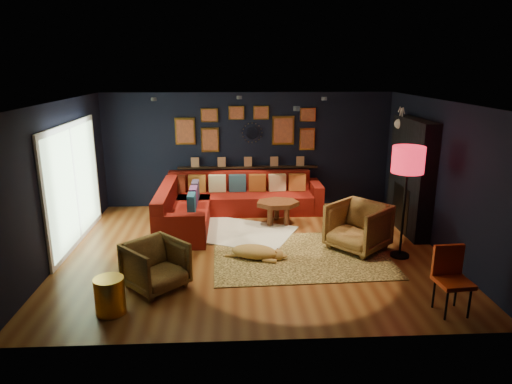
{
  "coord_description": "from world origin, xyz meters",
  "views": [
    {
      "loc": [
        -0.35,
        -7.51,
        3.17
      ],
      "look_at": [
        0.06,
        0.3,
        0.99
      ],
      "focal_mm": 32.0,
      "sensor_mm": 36.0,
      "label": 1
    }
  ],
  "objects_px": {
    "dog": "(254,249)",
    "sectional": "(221,204)",
    "gold_stool": "(110,296)",
    "orange_chair": "(451,274)",
    "coffee_table": "(278,206)",
    "armchair_right": "(358,225)",
    "armchair_left": "(156,263)",
    "floor_lamp": "(408,164)",
    "pouf": "(183,228)"
  },
  "relations": [
    {
      "from": "armchair_left",
      "to": "floor_lamp",
      "type": "xyz_separation_m",
      "value": [
        3.99,
        0.94,
        1.23
      ]
    },
    {
      "from": "armchair_left",
      "to": "gold_stool",
      "type": "relative_size",
      "value": 1.59
    },
    {
      "from": "gold_stool",
      "to": "armchair_left",
      "type": "bearing_deg",
      "value": 53.75
    },
    {
      "from": "coffee_table",
      "to": "armchair_right",
      "type": "relative_size",
      "value": 1.03
    },
    {
      "from": "gold_stool",
      "to": "pouf",
      "type": "bearing_deg",
      "value": 75.57
    },
    {
      "from": "coffee_table",
      "to": "gold_stool",
      "type": "bearing_deg",
      "value": -126.85
    },
    {
      "from": "floor_lamp",
      "to": "sectional",
      "type": "bearing_deg",
      "value": 144.75
    },
    {
      "from": "pouf",
      "to": "armchair_right",
      "type": "relative_size",
      "value": 0.56
    },
    {
      "from": "armchair_right",
      "to": "orange_chair",
      "type": "relative_size",
      "value": 1.03
    },
    {
      "from": "pouf",
      "to": "gold_stool",
      "type": "relative_size",
      "value": 1.06
    },
    {
      "from": "orange_chair",
      "to": "floor_lamp",
      "type": "relative_size",
      "value": 0.47
    },
    {
      "from": "pouf",
      "to": "armchair_left",
      "type": "distance_m",
      "value": 2.01
    },
    {
      "from": "armchair_left",
      "to": "dog",
      "type": "bearing_deg",
      "value": -11.53
    },
    {
      "from": "sectional",
      "to": "coffee_table",
      "type": "bearing_deg",
      "value": -19.47
    },
    {
      "from": "pouf",
      "to": "armchair_left",
      "type": "relative_size",
      "value": 0.67
    },
    {
      "from": "pouf",
      "to": "gold_stool",
      "type": "distance_m",
      "value": 2.76
    },
    {
      "from": "dog",
      "to": "sectional",
      "type": "bearing_deg",
      "value": 120.89
    },
    {
      "from": "orange_chair",
      "to": "armchair_right",
      "type": "bearing_deg",
      "value": 102.15
    },
    {
      "from": "orange_chair",
      "to": "gold_stool",
      "type": "bearing_deg",
      "value": 173.05
    },
    {
      "from": "armchair_left",
      "to": "gold_stool",
      "type": "xyz_separation_m",
      "value": [
        -0.5,
        -0.68,
        -0.14
      ]
    },
    {
      "from": "armchair_left",
      "to": "dog",
      "type": "distance_m",
      "value": 1.77
    },
    {
      "from": "armchair_right",
      "to": "pouf",
      "type": "bearing_deg",
      "value": -144.21
    },
    {
      "from": "pouf",
      "to": "armchair_left",
      "type": "height_order",
      "value": "armchair_left"
    },
    {
      "from": "armchair_left",
      "to": "armchair_right",
      "type": "xyz_separation_m",
      "value": [
        3.34,
        1.29,
        0.07
      ]
    },
    {
      "from": "pouf",
      "to": "dog",
      "type": "relative_size",
      "value": 0.49
    },
    {
      "from": "armchair_right",
      "to": "dog",
      "type": "distance_m",
      "value": 1.9
    },
    {
      "from": "armchair_left",
      "to": "gold_stool",
      "type": "height_order",
      "value": "armchair_left"
    },
    {
      "from": "pouf",
      "to": "orange_chair",
      "type": "bearing_deg",
      "value": -36.76
    },
    {
      "from": "orange_chair",
      "to": "floor_lamp",
      "type": "xyz_separation_m",
      "value": [
        0.0,
        1.78,
        1.09
      ]
    },
    {
      "from": "armchair_left",
      "to": "dog",
      "type": "height_order",
      "value": "armchair_left"
    },
    {
      "from": "coffee_table",
      "to": "pouf",
      "type": "bearing_deg",
      "value": -158.61
    },
    {
      "from": "orange_chair",
      "to": "dog",
      "type": "distance_m",
      "value": 3.09
    },
    {
      "from": "sectional",
      "to": "floor_lamp",
      "type": "relative_size",
      "value": 1.78
    },
    {
      "from": "armchair_left",
      "to": "orange_chair",
      "type": "relative_size",
      "value": 0.88
    },
    {
      "from": "armchair_left",
      "to": "floor_lamp",
      "type": "distance_m",
      "value": 4.28
    },
    {
      "from": "orange_chair",
      "to": "dog",
      "type": "height_order",
      "value": "orange_chair"
    },
    {
      "from": "coffee_table",
      "to": "pouf",
      "type": "height_order",
      "value": "coffee_table"
    },
    {
      "from": "armchair_right",
      "to": "floor_lamp",
      "type": "distance_m",
      "value": 1.38
    },
    {
      "from": "armchair_left",
      "to": "orange_chair",
      "type": "height_order",
      "value": "orange_chair"
    },
    {
      "from": "armchair_left",
      "to": "orange_chair",
      "type": "xyz_separation_m",
      "value": [
        3.99,
        -0.84,
        0.14
      ]
    },
    {
      "from": "pouf",
      "to": "armchair_right",
      "type": "xyz_separation_m",
      "value": [
        3.15,
        -0.7,
        0.26
      ]
    },
    {
      "from": "armchair_right",
      "to": "orange_chair",
      "type": "bearing_deg",
      "value": -24.56
    },
    {
      "from": "sectional",
      "to": "coffee_table",
      "type": "distance_m",
      "value": 1.25
    },
    {
      "from": "gold_stool",
      "to": "orange_chair",
      "type": "xyz_separation_m",
      "value": [
        4.49,
        -0.16,
        0.28
      ]
    },
    {
      "from": "coffee_table",
      "to": "orange_chair",
      "type": "distance_m",
      "value": 4.06
    },
    {
      "from": "armchair_left",
      "to": "armchair_right",
      "type": "height_order",
      "value": "armchair_right"
    },
    {
      "from": "pouf",
      "to": "orange_chair",
      "type": "relative_size",
      "value": 0.58
    },
    {
      "from": "coffee_table",
      "to": "dog",
      "type": "bearing_deg",
      "value": -107.56
    },
    {
      "from": "pouf",
      "to": "orange_chair",
      "type": "height_order",
      "value": "orange_chair"
    },
    {
      "from": "sectional",
      "to": "armchair_left",
      "type": "distance_m",
      "value": 3.26
    }
  ]
}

